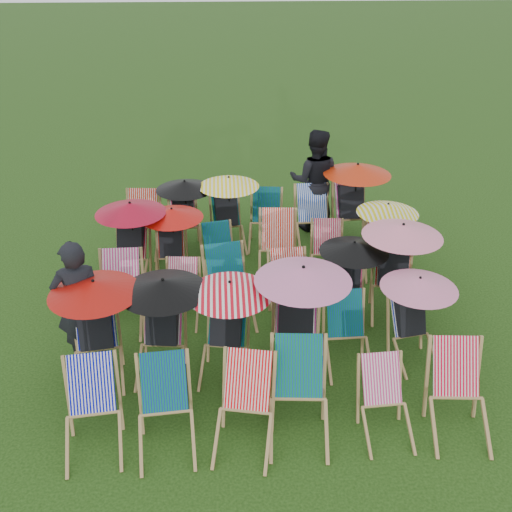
{
  "coord_description": "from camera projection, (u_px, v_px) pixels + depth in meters",
  "views": [
    {
      "loc": [
        -0.45,
        -6.87,
        4.88
      ],
      "look_at": [
        -0.0,
        0.29,
        0.9
      ],
      "focal_mm": 40.0,
      "sensor_mm": 36.0,
      "label": 1
    }
  ],
  "objects": [
    {
      "name": "ground",
      "position": [
        257.0,
        319.0,
        8.39
      ],
      "size": [
        100.0,
        100.0,
        0.0
      ],
      "primitive_type": "plane",
      "color": "black",
      "rests_on": "ground"
    },
    {
      "name": "deckchair_0",
      "position": [
        92.0,
        413.0,
        6.07
      ],
      "size": [
        0.71,
        0.93,
        0.94
      ],
      "rotation": [
        0.0,
        0.0,
        0.11
      ],
      "color": "#A3814C",
      "rests_on": "ground"
    },
    {
      "name": "deckchair_1",
      "position": [
        165.0,
        411.0,
        6.09
      ],
      "size": [
        0.7,
        0.92,
        0.95
      ],
      "rotation": [
        0.0,
        0.0,
        0.08
      ],
      "color": "#A3814C",
      "rests_on": "ground"
    },
    {
      "name": "deckchair_2",
      "position": [
        244.0,
        409.0,
        6.11
      ],
      "size": [
        0.8,
        0.99,
        0.96
      ],
      "rotation": [
        0.0,
        0.0,
        -0.2
      ],
      "color": "#A3814C",
      "rests_on": "ground"
    },
    {
      "name": "deckchair_3",
      "position": [
        299.0,
        397.0,
        6.22
      ],
      "size": [
        0.76,
        1.0,
        1.03
      ],
      "rotation": [
        0.0,
        0.0,
        -0.08
      ],
      "color": "#A3814C",
      "rests_on": "ground"
    },
    {
      "name": "deckchair_4",
      "position": [
        386.0,
        404.0,
        6.26
      ],
      "size": [
        0.59,
        0.8,
        0.84
      ],
      "rotation": [
        0.0,
        0.0,
        0.06
      ],
      "color": "#A3814C",
      "rests_on": "ground"
    },
    {
      "name": "deckchair_5",
      "position": [
        460.0,
        396.0,
        6.27
      ],
      "size": [
        0.72,
        0.95,
        0.98
      ],
      "rotation": [
        0.0,
        0.0,
        -0.08
      ],
      "color": "#A3814C",
      "rests_on": "ground"
    },
    {
      "name": "deckchair_6",
      "position": [
        96.0,
        329.0,
        7.01
      ],
      "size": [
        1.11,
        1.2,
        1.32
      ],
      "rotation": [
        0.0,
        0.0,
        0.15
      ],
      "color": "#A3814C",
      "rests_on": "ground"
    },
    {
      "name": "deckchair_7",
      "position": [
        161.0,
        325.0,
        7.09
      ],
      "size": [
        1.09,
        1.15,
        1.29
      ],
      "rotation": [
        0.0,
        0.0,
        -0.12
      ],
      "color": "#A3814C",
      "rests_on": "ground"
    },
    {
      "name": "deckchair_8",
      "position": [
        226.0,
        327.0,
        7.08
      ],
      "size": [
        1.07,
        1.14,
        1.27
      ],
      "rotation": [
        0.0,
        0.0,
        -0.2
      ],
      "color": "#A3814C",
      "rests_on": "ground"
    },
    {
      "name": "deckchair_9",
      "position": [
        298.0,
        318.0,
        7.1
      ],
      "size": [
        1.2,
        1.28,
        1.43
      ],
      "rotation": [
        0.0,
        0.0,
        -0.13
      ],
      "color": "#A3814C",
      "rests_on": "ground"
    },
    {
      "name": "deckchair_10",
      "position": [
        348.0,
        335.0,
        7.29
      ],
      "size": [
        0.6,
        0.84,
        0.9
      ],
      "rotation": [
        0.0,
        0.0,
        0.01
      ],
      "color": "#A3814C",
      "rests_on": "ground"
    },
    {
      "name": "deckchair_11",
      "position": [
        415.0,
        318.0,
        7.35
      ],
      "size": [
        0.98,
        1.06,
        1.16
      ],
      "rotation": [
        0.0,
        0.0,
        0.18
      ],
      "color": "#A3814C",
      "rests_on": "ground"
    },
    {
      "name": "deckchair_12",
      "position": [
        120.0,
        294.0,
        8.04
      ],
      "size": [
        0.67,
        0.93,
        1.01
      ],
      "rotation": [
        0.0,
        0.0,
        0.0
      ],
      "color": "#A3814C",
      "rests_on": "ground"
    },
    {
      "name": "deckchair_13",
      "position": [
        181.0,
        294.0,
        8.22
      ],
      "size": [
        0.61,
        0.8,
        0.82
      ],
      "rotation": [
        0.0,
        0.0,
        -0.09
      ],
      "color": "#A3814C",
      "rests_on": "ground"
    },
    {
      "name": "deckchair_14",
      "position": [
        229.0,
        288.0,
        8.17
      ],
      "size": [
        0.83,
        1.04,
        1.02
      ],
      "rotation": [
        0.0,
        0.0,
        0.18
      ],
      "color": "#A3814C",
      "rests_on": "ground"
    },
    {
      "name": "deckchair_15",
      "position": [
        291.0,
        290.0,
        8.22
      ],
      "size": [
        0.67,
        0.9,
        0.94
      ],
      "rotation": [
        0.0,
        0.0,
        0.06
      ],
      "color": "#A3814C",
      "rests_on": "ground"
    },
    {
      "name": "deckchair_16",
      "position": [
        349.0,
        279.0,
        8.19
      ],
      "size": [
        0.99,
        1.05,
        1.17
      ],
      "rotation": [
        0.0,
        0.0,
        -0.16
      ],
      "color": "#A3814C",
      "rests_on": "ground"
    },
    {
      "name": "deckchair_17",
      "position": [
        396.0,
        267.0,
        8.27
      ],
      "size": [
        1.15,
        1.22,
        1.36
      ],
      "rotation": [
        0.0,
        0.0,
        -0.18
      ],
      "color": "#A3814C",
      "rests_on": "ground"
    },
    {
      "name": "deckchair_18",
      "position": [
        129.0,
        241.0,
        9.05
      ],
      "size": [
        1.11,
        1.18,
        1.31
      ],
      "rotation": [
        0.0,
        0.0,
        -0.15
      ],
      "color": "#A3814C",
      "rests_on": "ground"
    },
    {
      "name": "deckchair_19",
      "position": [
        171.0,
        243.0,
        9.16
      ],
      "size": [
        0.99,
        1.03,
        1.18
      ],
      "rotation": [
        0.0,
        0.0,
        0.0
      ],
      "color": "#A3814C",
      "rests_on": "ground"
    },
    {
      "name": "deckchair_20",
      "position": [
        221.0,
        256.0,
        9.18
      ],
      "size": [
        0.72,
        0.89,
        0.87
      ],
      "rotation": [
        0.0,
        0.0,
        0.2
      ],
      "color": "#A3814C",
      "rests_on": "ground"
    },
    {
      "name": "deckchair_21",
      "position": [
        278.0,
        247.0,
        9.26
      ],
      "size": [
        0.74,
        0.98,
        1.01
      ],
      "rotation": [
        0.0,
        0.0,
        -0.08
      ],
      "color": "#A3814C",
      "rests_on": "ground"
    },
    {
      "name": "deckchair_22",
      "position": [
        328.0,
        252.0,
        9.28
      ],
      "size": [
        0.63,
        0.84,
        0.86
      ],
      "rotation": [
        0.0,
        0.0,
        -0.08
      ],
      "color": "#A3814C",
      "rests_on": "ground"
    },
    {
      "name": "deckchair_23",
      "position": [
        383.0,
        238.0,
        9.31
      ],
      "size": [
        1.0,
        1.06,
        1.19
      ],
      "rotation": [
        0.0,
        0.0,
        -0.12
      ],
      "color": "#A3814C",
      "rests_on": "ground"
    },
    {
      "name": "deckchair_24",
      "position": [
        141.0,
        224.0,
        10.03
      ],
      "size": [
        0.74,
        0.97,
        1.0
      ],
      "rotation": [
        0.0,
        0.0,
        -0.08
      ],
      "color": "#A3814C",
      "rests_on": "ground"
    },
    {
      "name": "deckchair_25",
      "position": [
        184.0,
        213.0,
        10.11
      ],
      "size": [
        1.02,
        1.09,
        1.21
      ],
      "rotation": [
        0.0,
        0.0,
        0.12
      ],
      "color": "#A3814C",
      "rests_on": "ground"
    },
    {
      "name": "deckchair_26",
      "position": [
        228.0,
        211.0,
        10.12
      ],
      "size": [
        1.07,
        1.15,
        1.27
      ],
      "rotation": [
        0.0,
        0.0,
        0.15
      ],
      "color": "#A3814C",
      "rests_on": "ground"
    },
    {
      "name": "deckchair_27",
      "position": [
        266.0,
        220.0,
        10.25
      ],
      "size": [
        0.73,
        0.94,
        0.95
      ],
      "rotation": [
        0.0,
        0.0,
        -0.12
      ],
      "color": "#A3814C",
      "rests_on": "ground"
    },
    {
      "name": "deckchair_28",
      "position": [
        314.0,
        219.0,
        10.21
      ],
      "size": [
        0.7,
        0.96,
        1.02
      ],
      "rotation": [
        0.0,
        0.0,
        0.03
      ],
      "color": "#A3814C",
      "rests_on": "ground"
    },
    {
      "name": "deckchair_29",
      "position": [
        354.0,
        202.0,
        10.26
      ],
      "size": [
        1.2,
        1.27,
        1.43
      ],
      "rotation": [
        0.0,
        0.0,
        0.06
      ],
      "color": "#A3814C",
      "rests_on": "ground"
    },
    {
      "name": "person_left",
      "position": [
        79.0,
        303.0,
        7.18
      ],
      "size": [
        0.72,
        0.56,
        1.75
      ],
      "primitive_type": "imported",
      "rotation": [
        0.0,
        0.0,
        3.39
      ],
      "color": "black",
      "rests_on": "ground"
    },
    {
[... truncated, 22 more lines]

